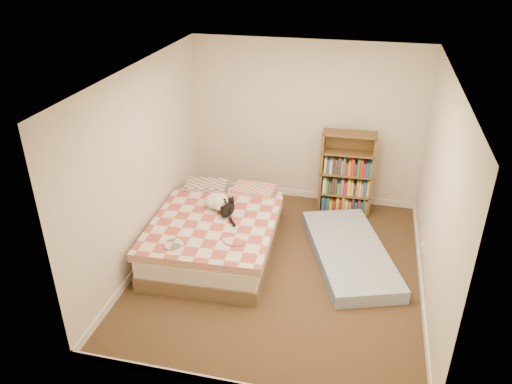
% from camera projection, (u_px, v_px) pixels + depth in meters
% --- Properties ---
extents(room, '(3.51, 4.01, 2.51)m').
position_uv_depth(room, '(282.00, 184.00, 5.85)').
color(room, '#482E1F').
rests_on(room, ground).
extents(bed, '(1.65, 2.21, 0.57)m').
position_uv_depth(bed, '(217.00, 231.00, 6.69)').
color(bed, brown).
rests_on(bed, room).
extents(bookshelf, '(0.78, 0.28, 1.30)m').
position_uv_depth(bookshelf, '(346.00, 182.00, 7.47)').
color(bookshelf, brown).
rests_on(bookshelf, room).
extents(floor_mattress, '(1.48, 2.13, 0.18)m').
position_uv_depth(floor_mattress, '(350.00, 253.00, 6.54)').
color(floor_mattress, '#6583A9').
rests_on(floor_mattress, room).
extents(black_cat, '(0.23, 0.63, 0.14)m').
position_uv_depth(black_cat, '(229.00, 208.00, 6.60)').
color(black_cat, black).
rests_on(black_cat, bed).
extents(white_dog, '(0.43, 0.45, 0.18)m').
position_uv_depth(white_dog, '(217.00, 201.00, 6.72)').
color(white_dog, silver).
rests_on(white_dog, bed).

